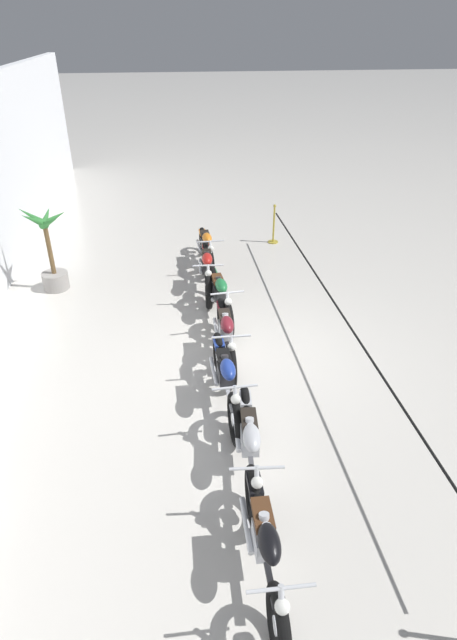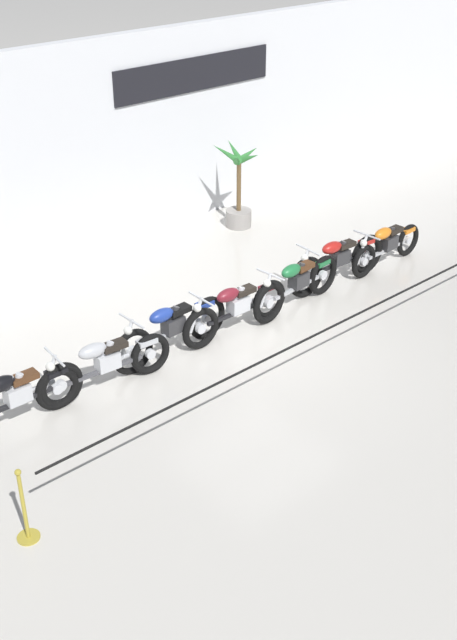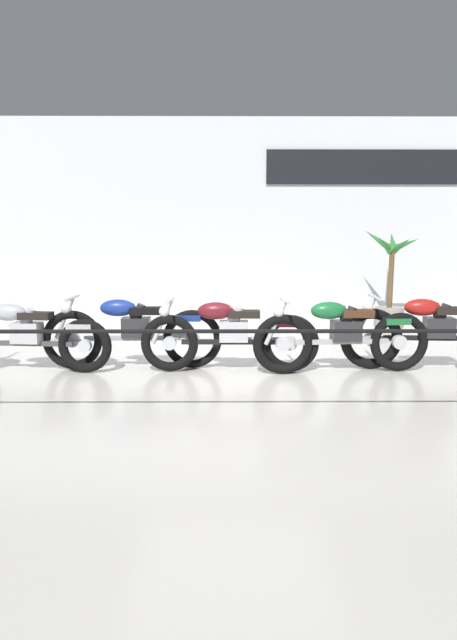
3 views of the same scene
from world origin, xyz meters
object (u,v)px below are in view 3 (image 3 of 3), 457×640
Objects in this scene: motorcycle_blue_2 at (132,332)px; stanchion_far_left at (77,347)px; motorcycle_red_5 at (434,333)px; potted_palm_left_of_row at (390,288)px; motorcycle_silver_1 at (23,337)px; motorcycle_green_4 at (341,336)px; motorcycle_maroon_3 at (229,336)px.

stanchion_far_left is (-0.08, -2.12, 0.25)m from motorcycle_blue_2.
motorcycle_blue_2 is 0.97× the size of motorcycle_red_5.
potted_palm_left_of_row is 7.03m from stanchion_far_left.
motorcycle_silver_1 is 5.30m from motorcycle_red_5.
motorcycle_silver_1 is 0.22× the size of stanchion_far_left.
motorcycle_silver_1 is 1.01× the size of motorcycle_green_4.
motorcycle_blue_2 is at bearing 172.71° from motorcycle_maroon_3.
motorcycle_green_4 is (1.42, -0.06, 0.01)m from motorcycle_maroon_3.
motorcycle_red_5 is at bearing 0.49° from motorcycle_silver_1.
motorcycle_blue_2 reaches higher than motorcycle_green_4.
motorcycle_maroon_3 is 0.94× the size of motorcycle_red_5.
potted_palm_left_of_row is at bearing 47.27° from motorcycle_maroon_3.
motorcycle_blue_2 is 3.93m from motorcycle_red_5.
motorcycle_silver_1 is at bearing -149.67° from potted_palm_left_of_row.
potted_palm_left_of_row is 0.19× the size of stanchion_far_left.
motorcycle_green_4 is (2.69, -0.22, -0.01)m from motorcycle_blue_2.
motorcycle_green_4 is at bearing -4.63° from motorcycle_blue_2.
stanchion_far_left reaches higher than motorcycle_green_4.
motorcycle_green_4 is at bearing -116.62° from potted_palm_left_of_row.
motorcycle_maroon_3 is 2.66m from motorcycle_red_5.
potted_palm_left_of_row is (3.17, 3.43, 0.29)m from motorcycle_maroon_3.
motorcycle_red_5 is 4.50m from stanchion_far_left.
stanchion_far_left reaches higher than motorcycle_silver_1.
motorcycle_blue_2 is 1.03× the size of motorcycle_green_4.
potted_palm_left_of_row reaches higher than motorcycle_blue_2.
motorcycle_red_5 is 3.40m from potted_palm_left_of_row.
motorcycle_green_4 is at bearing -173.97° from motorcycle_red_5.
motorcycle_green_4 is 1.24m from motorcycle_red_5.
potted_palm_left_of_row is (1.75, 3.48, 0.28)m from motorcycle_green_4.
motorcycle_silver_1 is at bearing 178.80° from motorcycle_green_4.
motorcycle_blue_2 is 2.70m from motorcycle_green_4.
motorcycle_green_4 is 0.22× the size of stanchion_far_left.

